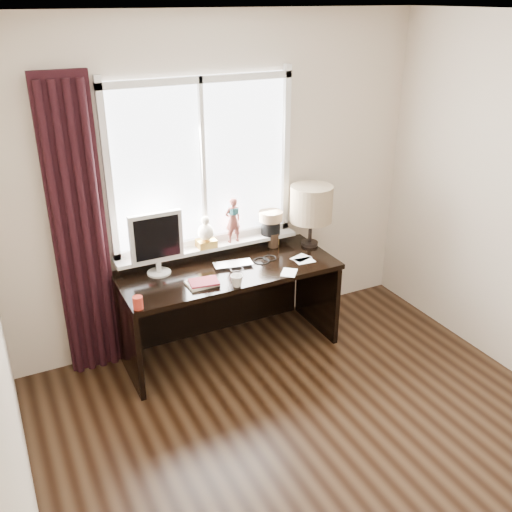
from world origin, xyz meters
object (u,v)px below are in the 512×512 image
desk (224,291)px  laptop (233,264)px  mug (237,280)px  monitor (157,240)px  red_cup (138,303)px  table_lamp (311,204)px

desk → laptop: bearing=-55.4°
mug → monitor: 0.67m
red_cup → monitor: monitor is taller
mug → red_cup: mug is taller
desk → table_lamp: table_lamp is taller
laptop → monitor: (-0.56, 0.13, 0.27)m
laptop → monitor: bearing=176.7°
desk → monitor: (-0.51, 0.05, 0.52)m
monitor → mug: bearing=-45.4°
red_cup → desk: 0.94m
mug → desk: bearing=80.6°
red_cup → monitor: (0.29, 0.45, 0.23)m
laptop → desk: (-0.05, 0.08, -0.26)m
monitor → table_lamp: 1.31m
red_cup → table_lamp: size_ratio=0.17×
desk → monitor: bearing=174.0°
mug → table_lamp: 1.01m
red_cup → desk: red_cup is taller
laptop → table_lamp: (0.75, 0.08, 0.35)m
laptop → monitor: monitor is taller
laptop → red_cup: bearing=-149.7°
laptop → monitor: 0.64m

